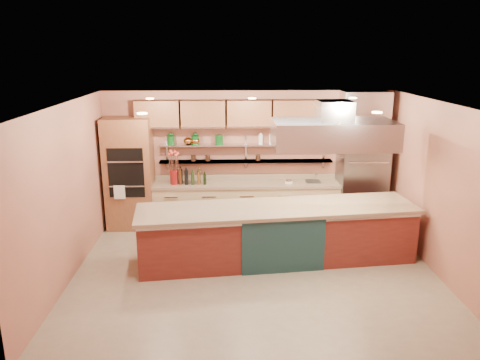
{
  "coord_description": "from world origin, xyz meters",
  "views": [
    {
      "loc": [
        -0.49,
        -7.15,
        3.59
      ],
      "look_at": [
        -0.22,
        1.0,
        1.32
      ],
      "focal_mm": 35.0,
      "sensor_mm": 36.0,
      "label": 1
    }
  ],
  "objects_px": {
    "kitchen_scale": "(289,181)",
    "refrigerator": "(362,177)",
    "copper_kettle": "(188,141)",
    "green_canister": "(219,140)",
    "island": "(277,233)",
    "flower_vase": "(174,177)"
  },
  "relations": [
    {
      "from": "refrigerator",
      "to": "island",
      "type": "xyz_separation_m",
      "value": [
        -1.94,
        -1.68,
        -0.56
      ]
    },
    {
      "from": "kitchen_scale",
      "to": "green_canister",
      "type": "xyz_separation_m",
      "value": [
        -1.44,
        0.22,
        0.84
      ]
    },
    {
      "from": "refrigerator",
      "to": "copper_kettle",
      "type": "height_order",
      "value": "refrigerator"
    },
    {
      "from": "flower_vase",
      "to": "copper_kettle",
      "type": "relative_size",
      "value": 1.65
    },
    {
      "from": "flower_vase",
      "to": "island",
      "type": "bearing_deg",
      "value": -40.98
    },
    {
      "from": "refrigerator",
      "to": "green_canister",
      "type": "distance_m",
      "value": 3.06
    },
    {
      "from": "refrigerator",
      "to": "kitchen_scale",
      "type": "bearing_deg",
      "value": 179.62
    },
    {
      "from": "green_canister",
      "to": "flower_vase",
      "type": "bearing_deg",
      "value": -166.66
    },
    {
      "from": "flower_vase",
      "to": "green_canister",
      "type": "distance_m",
      "value": 1.2
    },
    {
      "from": "refrigerator",
      "to": "green_canister",
      "type": "height_order",
      "value": "refrigerator"
    },
    {
      "from": "kitchen_scale",
      "to": "refrigerator",
      "type": "bearing_deg",
      "value": 15.8
    },
    {
      "from": "kitchen_scale",
      "to": "copper_kettle",
      "type": "height_order",
      "value": "copper_kettle"
    },
    {
      "from": "green_canister",
      "to": "copper_kettle",
      "type": "bearing_deg",
      "value": 180.0
    },
    {
      "from": "island",
      "to": "copper_kettle",
      "type": "height_order",
      "value": "copper_kettle"
    },
    {
      "from": "kitchen_scale",
      "to": "green_canister",
      "type": "height_order",
      "value": "green_canister"
    },
    {
      "from": "flower_vase",
      "to": "kitchen_scale",
      "type": "bearing_deg",
      "value": 0.0
    },
    {
      "from": "refrigerator",
      "to": "copper_kettle",
      "type": "bearing_deg",
      "value": 176.35
    },
    {
      "from": "island",
      "to": "kitchen_scale",
      "type": "height_order",
      "value": "kitchen_scale"
    },
    {
      "from": "copper_kettle",
      "to": "green_canister",
      "type": "xyz_separation_m",
      "value": [
        0.64,
        0.0,
        0.02
      ]
    },
    {
      "from": "flower_vase",
      "to": "copper_kettle",
      "type": "xyz_separation_m",
      "value": [
        0.28,
        0.22,
        0.71
      ]
    },
    {
      "from": "kitchen_scale",
      "to": "copper_kettle",
      "type": "relative_size",
      "value": 0.8
    },
    {
      "from": "island",
      "to": "flower_vase",
      "type": "xyz_separation_m",
      "value": [
        -1.94,
        1.69,
        0.59
      ]
    }
  ]
}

